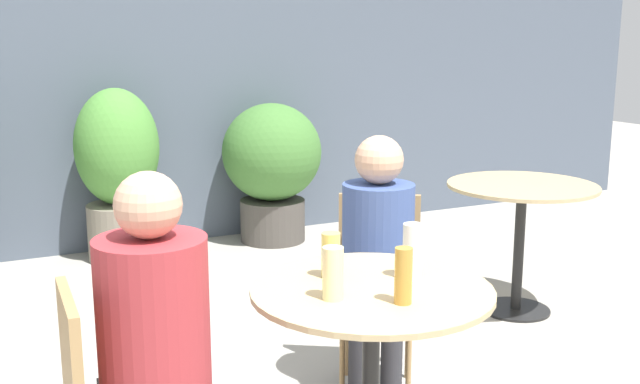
# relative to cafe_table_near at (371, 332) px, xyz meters

# --- Properties ---
(storefront_wall) EXTENTS (10.00, 0.06, 3.00)m
(storefront_wall) POSITION_rel_cafe_table_near_xyz_m (-0.18, 3.53, 0.90)
(storefront_wall) COLOR #4C5666
(storefront_wall) RESTS_ON ground_plane
(cafe_table_near) EXTENTS (0.82, 0.82, 0.76)m
(cafe_table_near) POSITION_rel_cafe_table_near_xyz_m (0.00, 0.00, 0.00)
(cafe_table_near) COLOR black
(cafe_table_near) RESTS_ON ground_plane
(cafe_table_far) EXTENTS (0.84, 0.84, 0.76)m
(cafe_table_far) POSITION_rel_cafe_table_near_xyz_m (1.64, 1.17, 0.01)
(cafe_table_far) COLOR black
(cafe_table_far) RESTS_ON ground_plane
(bistro_chair_0) EXTENTS (0.49, 0.50, 0.87)m
(bistro_chair_0) POSITION_rel_cafe_table_near_xyz_m (0.46, 0.74, -0.08)
(bistro_chair_0) COLOR #232847
(bistro_chair_0) RESTS_ON ground_plane
(seated_person_0) EXTENTS (0.38, 0.39, 1.17)m
(seated_person_0) POSITION_rel_cafe_table_near_xyz_m (0.38, 0.61, 0.11)
(seated_person_0) COLOR #2D2D33
(seated_person_0) RESTS_ON ground_plane
(seated_person_1) EXTENTS (0.34, 0.33, 1.21)m
(seated_person_1) POSITION_rel_cafe_table_near_xyz_m (-0.71, 0.02, 0.11)
(seated_person_1) COLOR #2D2D33
(seated_person_1) RESTS_ON ground_plane
(beer_glass_0) EXTENTS (0.06, 0.06, 0.18)m
(beer_glass_0) POSITION_rel_cafe_table_near_xyz_m (0.01, -0.17, 0.25)
(beer_glass_0) COLOR #B28433
(beer_glass_0) RESTS_ON cafe_table_near
(beer_glass_1) EXTENTS (0.07, 0.07, 0.19)m
(beer_glass_1) POSITION_rel_cafe_table_near_xyz_m (0.17, 0.02, 0.26)
(beer_glass_1) COLOR silver
(beer_glass_1) RESTS_ON cafe_table_near
(beer_glass_2) EXTENTS (0.07, 0.07, 0.16)m
(beer_glass_2) POSITION_rel_cafe_table_near_xyz_m (-0.08, 0.16, 0.24)
(beer_glass_2) COLOR #DBC65B
(beer_glass_2) RESTS_ON cafe_table_near
(beer_glass_3) EXTENTS (0.07, 0.07, 0.17)m
(beer_glass_3) POSITION_rel_cafe_table_near_xyz_m (-0.17, -0.04, 0.24)
(beer_glass_3) COLOR beige
(beer_glass_3) RESTS_ON cafe_table_near
(potted_plant_1) EXTENTS (0.58, 0.58, 1.23)m
(potted_plant_1) POSITION_rel_cafe_table_near_xyz_m (-0.22, 3.22, 0.07)
(potted_plant_1) COLOR slate
(potted_plant_1) RESTS_ON ground_plane
(potted_plant_2) EXTENTS (0.76, 0.76, 1.08)m
(potted_plant_2) POSITION_rel_cafe_table_near_xyz_m (0.94, 3.21, 0.02)
(potted_plant_2) COLOR #47423D
(potted_plant_2) RESTS_ON ground_plane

